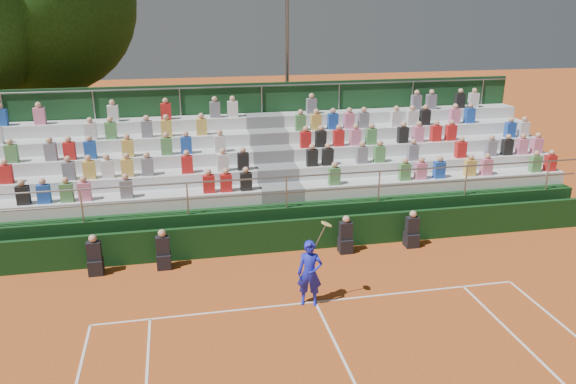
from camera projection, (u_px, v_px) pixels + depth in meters
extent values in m
plane|color=#BF551F|center=(315.00, 302.00, 14.31)|extent=(90.00, 90.00, 0.00)
cube|color=white|center=(315.00, 302.00, 14.31)|extent=(11.00, 0.06, 0.01)
cube|color=white|center=(354.00, 381.00, 11.34)|extent=(0.06, 6.40, 0.01)
cube|color=black|center=(290.00, 235.00, 17.11)|extent=(20.00, 0.15, 1.00)
cube|color=black|center=(96.00, 267.00, 15.72)|extent=(0.40, 0.40, 0.44)
cube|color=black|center=(94.00, 251.00, 15.57)|extent=(0.38, 0.25, 0.55)
sphere|color=tan|center=(93.00, 238.00, 15.45)|extent=(0.22, 0.22, 0.22)
cube|color=black|center=(164.00, 261.00, 16.08)|extent=(0.40, 0.40, 0.44)
cube|color=black|center=(163.00, 246.00, 15.92)|extent=(0.38, 0.25, 0.55)
sphere|color=tan|center=(162.00, 233.00, 15.80)|extent=(0.22, 0.22, 0.22)
cube|color=black|center=(345.00, 245.00, 17.09)|extent=(0.40, 0.40, 0.44)
cube|color=black|center=(346.00, 231.00, 16.94)|extent=(0.38, 0.25, 0.55)
sphere|color=tan|center=(346.00, 219.00, 16.81)|extent=(0.22, 0.22, 0.22)
cube|color=black|center=(411.00, 240.00, 17.49)|extent=(0.40, 0.40, 0.44)
cube|color=black|center=(412.00, 225.00, 17.34)|extent=(0.38, 0.25, 0.55)
sphere|color=tan|center=(413.00, 214.00, 17.21)|extent=(0.22, 0.22, 0.22)
cube|color=black|center=(272.00, 199.00, 19.95)|extent=(20.00, 5.20, 1.20)
cube|color=silver|center=(109.00, 204.00, 17.13)|extent=(9.30, 0.85, 0.42)
cube|color=silver|center=(435.00, 182.00, 19.14)|extent=(9.30, 0.85, 0.42)
cube|color=slate|center=(281.00, 192.00, 18.14)|extent=(1.40, 0.85, 0.42)
cube|color=silver|center=(111.00, 182.00, 17.79)|extent=(9.30, 0.85, 0.42)
cube|color=silver|center=(425.00, 164.00, 19.80)|extent=(9.30, 0.85, 0.42)
cube|color=slate|center=(276.00, 172.00, 18.79)|extent=(1.40, 0.85, 0.42)
cube|color=silver|center=(112.00, 162.00, 18.44)|extent=(9.30, 0.85, 0.42)
cube|color=silver|center=(416.00, 146.00, 20.45)|extent=(9.30, 0.85, 0.42)
cube|color=slate|center=(272.00, 154.00, 19.44)|extent=(1.40, 0.85, 0.42)
cube|color=silver|center=(113.00, 144.00, 19.09)|extent=(9.30, 0.85, 0.42)
cube|color=silver|center=(408.00, 130.00, 21.10)|extent=(9.30, 0.85, 0.42)
cube|color=slate|center=(268.00, 137.00, 20.10)|extent=(1.40, 0.85, 0.42)
cube|color=silver|center=(114.00, 126.00, 19.74)|extent=(9.30, 0.85, 0.42)
cube|color=silver|center=(400.00, 115.00, 21.75)|extent=(9.30, 0.85, 0.42)
cube|color=slate|center=(264.00, 120.00, 20.75)|extent=(1.40, 0.85, 0.42)
cube|color=#173C1E|center=(262.00, 140.00, 21.52)|extent=(20.00, 0.12, 4.40)
cylinder|color=gray|center=(286.00, 177.00, 17.07)|extent=(20.00, 0.05, 0.05)
cylinder|color=gray|center=(261.00, 86.00, 20.75)|extent=(20.00, 0.05, 0.05)
cube|color=black|center=(23.00, 195.00, 16.39)|extent=(0.36, 0.24, 0.56)
cube|color=#1E4CB2|center=(44.00, 194.00, 16.50)|extent=(0.36, 0.24, 0.56)
cube|color=#4C8C4C|center=(67.00, 192.00, 16.62)|extent=(0.36, 0.24, 0.56)
cube|color=pink|center=(85.00, 191.00, 16.72)|extent=(0.36, 0.24, 0.56)
cube|color=slate|center=(126.00, 189.00, 16.94)|extent=(0.36, 0.24, 0.56)
cube|color=red|center=(209.00, 184.00, 17.41)|extent=(0.36, 0.24, 0.56)
cube|color=red|center=(226.00, 183.00, 17.51)|extent=(0.36, 0.24, 0.56)
cube|color=black|center=(246.00, 182.00, 17.62)|extent=(0.36, 0.24, 0.56)
cube|color=red|center=(6.00, 174.00, 16.93)|extent=(0.36, 0.24, 0.56)
cube|color=slate|center=(69.00, 171.00, 17.27)|extent=(0.36, 0.24, 0.56)
cube|color=gold|center=(89.00, 170.00, 17.38)|extent=(0.36, 0.24, 0.56)
cube|color=silver|center=(108.00, 169.00, 17.48)|extent=(0.36, 0.24, 0.56)
cube|color=gold|center=(127.00, 168.00, 17.60)|extent=(0.36, 0.24, 0.56)
cube|color=slate|center=(148.00, 167.00, 17.71)|extent=(0.36, 0.24, 0.56)
cube|color=red|center=(187.00, 164.00, 17.94)|extent=(0.36, 0.24, 0.56)
cube|color=silver|center=(223.00, 162.00, 18.16)|extent=(0.36, 0.24, 0.56)
cube|color=black|center=(243.00, 161.00, 18.28)|extent=(0.36, 0.24, 0.56)
cube|color=#4C8C4C|center=(12.00, 154.00, 17.58)|extent=(0.36, 0.24, 0.56)
cube|color=slate|center=(51.00, 152.00, 17.80)|extent=(0.36, 0.24, 0.56)
cube|color=red|center=(70.00, 151.00, 17.91)|extent=(0.36, 0.24, 0.56)
cube|color=#1E4CB2|center=(90.00, 150.00, 18.03)|extent=(0.36, 0.24, 0.56)
cube|color=gold|center=(128.00, 148.00, 18.25)|extent=(0.36, 0.24, 0.56)
cube|color=#4C8C4C|center=(167.00, 146.00, 18.48)|extent=(0.36, 0.24, 0.56)
cube|color=#1E4CB2|center=(186.00, 145.00, 18.60)|extent=(0.36, 0.24, 0.56)
cube|color=silver|center=(220.00, 144.00, 18.81)|extent=(0.36, 0.24, 0.56)
cube|color=silver|center=(91.00, 131.00, 18.67)|extent=(0.36, 0.24, 0.56)
cube|color=#4C8C4C|center=(111.00, 131.00, 18.79)|extent=(0.36, 0.24, 0.56)
cube|color=slate|center=(147.00, 129.00, 19.01)|extent=(0.36, 0.24, 0.56)
cube|color=gold|center=(166.00, 128.00, 19.14)|extent=(0.36, 0.24, 0.56)
cube|color=gold|center=(202.00, 127.00, 19.36)|extent=(0.36, 0.24, 0.56)
cube|color=#1E4CB2|center=(1.00, 117.00, 18.78)|extent=(0.36, 0.24, 0.56)
cube|color=pink|center=(40.00, 116.00, 19.00)|extent=(0.36, 0.24, 0.56)
cube|color=silver|center=(113.00, 113.00, 19.45)|extent=(0.36, 0.24, 0.56)
cube|color=red|center=(166.00, 111.00, 19.79)|extent=(0.36, 0.24, 0.56)
cube|color=slate|center=(215.00, 110.00, 20.11)|extent=(0.36, 0.24, 0.56)
cube|color=silver|center=(233.00, 109.00, 20.23)|extent=(0.36, 0.24, 0.56)
cube|color=#4C8C4C|center=(334.00, 176.00, 18.17)|extent=(0.36, 0.24, 0.56)
cube|color=#4C8C4C|center=(405.00, 172.00, 18.62)|extent=(0.36, 0.24, 0.56)
cube|color=pink|center=(421.00, 171.00, 18.73)|extent=(0.36, 0.24, 0.56)
cube|color=#1E4CB2|center=(439.00, 170.00, 18.85)|extent=(0.36, 0.24, 0.56)
cube|color=gold|center=(470.00, 168.00, 19.06)|extent=(0.36, 0.24, 0.56)
cube|color=pink|center=(486.00, 167.00, 19.18)|extent=(0.36, 0.24, 0.56)
cube|color=#4C8C4C|center=(535.00, 164.00, 19.53)|extent=(0.36, 0.24, 0.56)
cube|color=red|center=(550.00, 163.00, 19.64)|extent=(0.36, 0.24, 0.56)
cube|color=black|center=(312.00, 158.00, 18.72)|extent=(0.36, 0.24, 0.56)
cube|color=black|center=(328.00, 157.00, 18.82)|extent=(0.36, 0.24, 0.56)
cube|color=slate|center=(362.00, 155.00, 19.04)|extent=(0.36, 0.24, 0.56)
cube|color=#4C8C4C|center=(379.00, 154.00, 19.16)|extent=(0.36, 0.24, 0.56)
cube|color=slate|center=(413.00, 152.00, 19.39)|extent=(0.36, 0.24, 0.56)
cube|color=red|center=(461.00, 150.00, 19.73)|extent=(0.36, 0.24, 0.56)
cube|color=slate|center=(491.00, 148.00, 19.95)|extent=(0.36, 0.24, 0.56)
cube|color=black|center=(507.00, 147.00, 20.07)|extent=(0.36, 0.24, 0.56)
cube|color=pink|center=(522.00, 146.00, 20.18)|extent=(0.36, 0.24, 0.56)
cube|color=pink|center=(537.00, 145.00, 20.29)|extent=(0.36, 0.24, 0.56)
cube|color=red|center=(305.00, 140.00, 19.36)|extent=(0.36, 0.24, 0.56)
cube|color=black|center=(321.00, 139.00, 19.47)|extent=(0.36, 0.24, 0.56)
cube|color=red|center=(339.00, 138.00, 19.59)|extent=(0.36, 0.24, 0.56)
cube|color=pink|center=(355.00, 137.00, 19.70)|extent=(0.36, 0.24, 0.56)
cube|color=#4C8C4C|center=(371.00, 136.00, 19.81)|extent=(0.36, 0.24, 0.56)
cube|color=black|center=(403.00, 135.00, 20.03)|extent=(0.36, 0.24, 0.56)
cube|color=pink|center=(418.00, 134.00, 20.14)|extent=(0.36, 0.24, 0.56)
cube|color=red|center=(436.00, 133.00, 20.27)|extent=(0.36, 0.24, 0.56)
cube|color=red|center=(451.00, 133.00, 20.38)|extent=(0.36, 0.24, 0.56)
cube|color=#1E4CB2|center=(510.00, 130.00, 20.83)|extent=(0.36, 0.24, 0.56)
cube|color=silver|center=(523.00, 129.00, 20.93)|extent=(0.36, 0.24, 0.56)
cube|color=#4C8C4C|center=(300.00, 123.00, 20.02)|extent=(0.36, 0.24, 0.56)
cube|color=gold|center=(316.00, 122.00, 20.12)|extent=(0.36, 0.24, 0.56)
cube|color=#1E4CB2|center=(333.00, 121.00, 20.24)|extent=(0.36, 0.24, 0.56)
cube|color=pink|center=(349.00, 121.00, 20.36)|extent=(0.36, 0.24, 0.56)
cube|color=slate|center=(363.00, 120.00, 20.46)|extent=(0.36, 0.24, 0.56)
cube|color=silver|center=(396.00, 119.00, 20.69)|extent=(0.36, 0.24, 0.56)
cube|color=silver|center=(412.00, 118.00, 20.81)|extent=(0.36, 0.24, 0.56)
cube|color=black|center=(425.00, 117.00, 20.91)|extent=(0.36, 0.24, 0.56)
cube|color=pink|center=(454.00, 116.00, 21.13)|extent=(0.36, 0.24, 0.56)
cube|color=#1E4CB2|center=(470.00, 115.00, 21.25)|extent=(0.36, 0.24, 0.56)
cube|color=slate|center=(311.00, 106.00, 20.78)|extent=(0.36, 0.24, 0.56)
cube|color=slate|center=(416.00, 102.00, 21.56)|extent=(0.36, 0.24, 0.56)
cube|color=slate|center=(431.00, 102.00, 21.68)|extent=(0.36, 0.24, 0.56)
cube|color=black|center=(460.00, 101.00, 21.90)|extent=(0.36, 0.24, 0.56)
cube|color=silver|center=(473.00, 100.00, 22.01)|extent=(0.36, 0.24, 0.56)
imported|color=#1B23D0|center=(310.00, 273.00, 13.96)|extent=(0.72, 0.58, 1.72)
cylinder|color=gray|center=(320.00, 236.00, 13.68)|extent=(0.26, 0.03, 0.51)
cylinder|color=#E5D866|center=(326.00, 224.00, 13.61)|extent=(0.26, 0.28, 0.14)
cylinder|color=#3C2916|center=(58.00, 125.00, 24.64)|extent=(0.50, 0.50, 4.21)
sphere|color=#13350E|center=(42.00, 2.00, 22.98)|extent=(7.58, 7.58, 7.58)
cylinder|color=gray|center=(287.00, 71.00, 24.50)|extent=(0.16, 0.16, 8.74)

